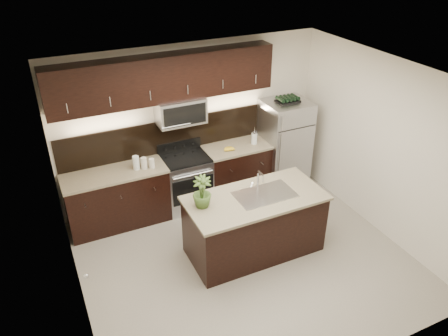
# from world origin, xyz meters

# --- Properties ---
(ground) EXTENTS (4.50, 4.50, 0.00)m
(ground) POSITION_xyz_m (0.00, 0.00, 0.00)
(ground) COLOR gray
(ground) RESTS_ON ground
(room_walls) EXTENTS (4.52, 4.02, 2.71)m
(room_walls) POSITION_xyz_m (-0.11, -0.04, 1.70)
(room_walls) COLOR beige
(room_walls) RESTS_ON ground
(counter_run) EXTENTS (3.51, 0.65, 0.94)m
(counter_run) POSITION_xyz_m (-0.46, 1.69, 0.47)
(counter_run) COLOR black
(counter_run) RESTS_ON ground
(upper_fixtures) EXTENTS (3.49, 0.40, 1.66)m
(upper_fixtures) POSITION_xyz_m (-0.43, 1.84, 2.14)
(upper_fixtures) COLOR black
(upper_fixtures) RESTS_ON counter_run
(island) EXTENTS (1.96, 0.96, 0.94)m
(island) POSITION_xyz_m (0.21, 0.16, 0.47)
(island) COLOR black
(island) RESTS_ON ground
(sink_faucet) EXTENTS (0.84, 0.50, 0.28)m
(sink_faucet) POSITION_xyz_m (0.36, 0.17, 0.96)
(sink_faucet) COLOR silver
(sink_faucet) RESTS_ON island
(refrigerator) EXTENTS (0.77, 0.70, 1.60)m
(refrigerator) POSITION_xyz_m (1.62, 1.63, 0.80)
(refrigerator) COLOR #B2B2B7
(refrigerator) RESTS_ON ground
(wine_rack) EXTENTS (0.40, 0.25, 0.10)m
(wine_rack) POSITION_xyz_m (1.62, 1.63, 1.65)
(wine_rack) COLOR black
(wine_rack) RESTS_ON refrigerator
(plant) EXTENTS (0.31, 0.31, 0.45)m
(plant) POSITION_xyz_m (-0.54, 0.28, 1.17)
(plant) COLOR #385220
(plant) RESTS_ON island
(canisters) EXTENTS (0.32, 0.16, 0.22)m
(canisters) POSITION_xyz_m (-0.98, 1.62, 1.04)
(canisters) COLOR silver
(canisters) RESTS_ON counter_run
(french_press) EXTENTS (0.10, 0.10, 0.30)m
(french_press) POSITION_xyz_m (1.00, 1.64, 1.05)
(french_press) COLOR silver
(french_press) RESTS_ON counter_run
(bananas) EXTENTS (0.21, 0.18, 0.06)m
(bananas) POSITION_xyz_m (0.45, 1.61, 0.97)
(bananas) COLOR gold
(bananas) RESTS_ON counter_run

